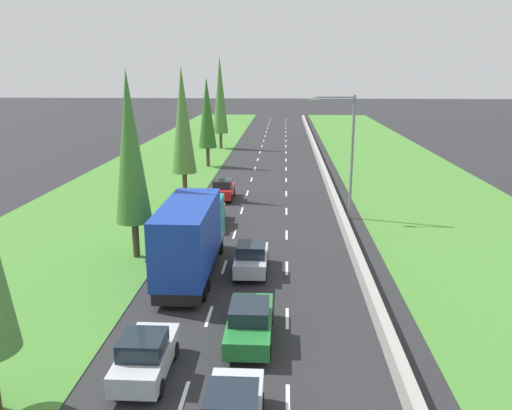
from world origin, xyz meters
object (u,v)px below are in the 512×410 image
Objects in this scene: silver_hatchback_left_lane at (145,355)px; poplar_tree_third at (183,121)px; poplar_tree_fifth at (220,95)px; street_light_mast at (348,148)px; poplar_tree_fourth at (207,113)px; poplar_tree_second at (130,148)px; silver_hatchback_centre_lane_fourth at (251,258)px; orange_sedan_left_lane at (209,214)px; blue_box_truck_left_lane at (191,236)px; red_hatchback_left_lane at (223,190)px; green_sedan_centre_lane at (250,322)px.

silver_hatchback_left_lane is 0.35× the size of poplar_tree_third.
poplar_tree_fifth is 37.52m from street_light_mast.
poplar_tree_fifth is at bearing 111.14° from street_light_mast.
poplar_tree_fourth is 0.79× the size of poplar_tree_fifth.
poplar_tree_third is at bearing 89.71° from poplar_tree_second.
silver_hatchback_centre_lane_fourth is 0.35× the size of poplar_tree_third.
street_light_mast is (9.80, 2.29, 4.42)m from orange_sedan_left_lane.
orange_sedan_left_lane is at bearing -68.00° from poplar_tree_third.
street_light_mast reaches higher than orange_sedan_left_lane.
poplar_tree_fifth reaches higher than poplar_tree_second.
blue_box_truck_left_lane is 2.41× the size of red_hatchback_left_lane.
orange_sedan_left_lane is 7.61m from red_hatchback_left_lane.
green_sedan_centre_lane and orange_sedan_left_lane have the same top height.
silver_hatchback_left_lane is (-3.54, -2.79, 0.02)m from green_sedan_centre_lane.
orange_sedan_left_lane is at bearing 92.55° from blue_box_truck_left_lane.
green_sedan_centre_lane is 19.70m from street_light_mast.
poplar_tree_third reaches higher than silver_hatchback_centre_lane_fourth.
blue_box_truck_left_lane is 15.21m from street_light_mast.
blue_box_truck_left_lane is 0.87× the size of poplar_tree_second.
poplar_tree_third is 0.88× the size of poplar_tree_fifth.
red_hatchback_left_lane is at bearing -8.53° from poplar_tree_third.
silver_hatchback_left_lane is at bearing -89.30° from red_hatchback_left_lane.
poplar_tree_fifth is at bearing 98.18° from green_sedan_centre_lane.
silver_hatchback_centre_lane_fourth is at bearing 9.23° from blue_box_truck_left_lane.
silver_hatchback_left_lane is 13.83m from poplar_tree_second.
poplar_tree_second is (-3.77, 12.07, 5.62)m from silver_hatchback_left_lane.
green_sedan_centre_lane is 25.83m from poplar_tree_third.
poplar_tree_fourth is at bearing 90.20° from poplar_tree_second.
silver_hatchback_left_lane is 26.40m from red_hatchback_left_lane.
poplar_tree_second is (-3.45, -14.33, 5.62)m from red_hatchback_left_lane.
poplar_tree_third is at bearing 171.47° from red_hatchback_left_lane.
silver_hatchback_centre_lane_fourth is 0.43× the size of street_light_mast.
silver_hatchback_left_lane is at bearing -114.00° from street_light_mast.
silver_hatchback_left_lane is 0.31× the size of poplar_tree_fifth.
poplar_tree_fourth is (-3.55, 15.41, 5.23)m from red_hatchback_left_lane.
silver_hatchback_left_lane is at bearing -84.71° from poplar_tree_fourth.
poplar_tree_fifth reaches higher than silver_hatchback_left_lane.
orange_sedan_left_lane is 37.99m from poplar_tree_fifth.
poplar_tree_fifth reaches higher than poplar_tree_fourth.
green_sedan_centre_lane is at bearing -81.82° from poplar_tree_fifth.
poplar_tree_fifth is (-7.66, 53.23, 6.57)m from green_sedan_centre_lane.
green_sedan_centre_lane is at bearing -73.32° from poplar_tree_third.
blue_box_truck_left_lane is 3.45m from silver_hatchback_centre_lane_fourth.
green_sedan_centre_lane is 1.15× the size of silver_hatchback_centre_lane_fourth.
street_light_mast is (6.24, 11.07, 4.40)m from silver_hatchback_centre_lane_fourth.
blue_box_truck_left_lane is 0.74× the size of poplar_tree_fifth.
poplar_tree_second is (-6.91, 2.06, 5.62)m from silver_hatchback_centre_lane_fourth.
orange_sedan_left_lane is 0.40× the size of poplar_tree_third.
blue_box_truck_left_lane is at bearing -170.77° from silver_hatchback_centre_lane_fourth.
blue_box_truck_left_lane reaches higher than green_sedan_centre_lane.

